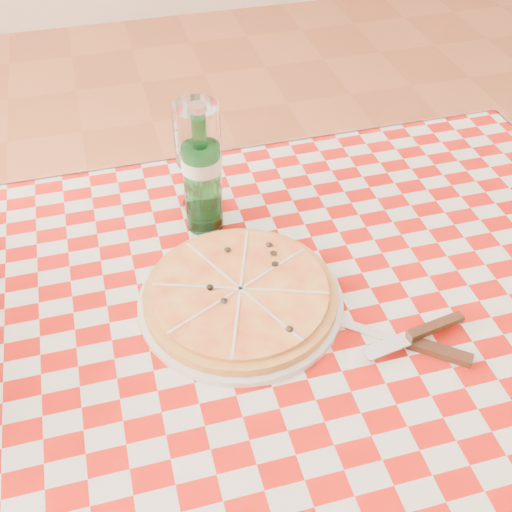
{
  "coord_description": "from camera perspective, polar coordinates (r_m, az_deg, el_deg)",
  "views": [
    {
      "loc": [
        -0.21,
        -0.65,
        1.5
      ],
      "look_at": [
        -0.02,
        0.06,
        0.82
      ],
      "focal_mm": 45.0,
      "sensor_mm": 36.0,
      "label": 1
    }
  ],
  "objects": [
    {
      "name": "tablecloth",
      "position": [
        1.02,
        1.99,
        -4.67
      ],
      "size": [
        1.3,
        0.9,
        0.01
      ],
      "primitive_type": "cube",
      "color": "#9F1109",
      "rests_on": "dining_table"
    },
    {
      "name": "cutlery",
      "position": [
        0.98,
        13.39,
        -7.17
      ],
      "size": [
        0.27,
        0.24,
        0.03
      ],
      "primitive_type": null,
      "rotation": [
        0.0,
        0.0,
        -0.19
      ],
      "color": "silver",
      "rests_on": "tablecloth"
    },
    {
      "name": "wine_glass",
      "position": [
        1.14,
        -5.08,
        8.63
      ],
      "size": [
        0.11,
        0.11,
        0.21
      ],
      "primitive_type": null,
      "rotation": [
        0.0,
        0.0,
        0.37
      ],
      "color": "silver",
      "rests_on": "tablecloth"
    },
    {
      "name": "water_bottle",
      "position": [
        1.09,
        -4.85,
        7.69
      ],
      "size": [
        0.07,
        0.07,
        0.24
      ],
      "primitive_type": null,
      "rotation": [
        0.0,
        0.0,
        0.01
      ],
      "color": "#1B6C2E",
      "rests_on": "tablecloth"
    },
    {
      "name": "dining_table",
      "position": [
        1.09,
        1.87,
        -8.04
      ],
      "size": [
        1.2,
        0.8,
        0.75
      ],
      "color": "brown",
      "rests_on": "ground"
    },
    {
      "name": "pizza_plate",
      "position": [
        1.0,
        -1.38,
        -3.42
      ],
      "size": [
        0.41,
        0.41,
        0.04
      ],
      "primitive_type": null,
      "rotation": [
        0.0,
        0.0,
        -0.33
      ],
      "color": "#CA9043",
      "rests_on": "tablecloth"
    }
  ]
}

